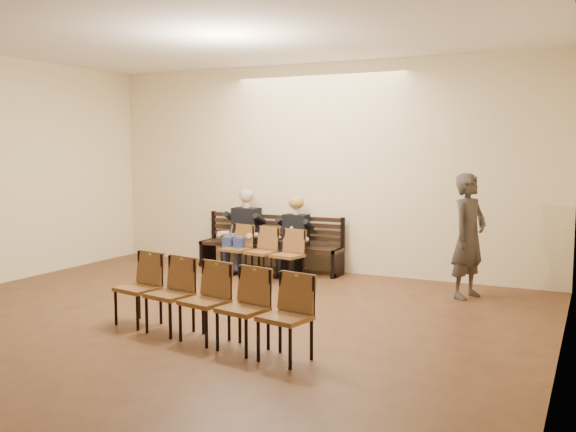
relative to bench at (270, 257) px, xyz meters
name	(u,v)px	position (x,y,z in m)	size (l,w,h in m)	color
ground	(125,353)	(0.76, -4.65, -0.23)	(10.00, 10.00, 0.00)	brown
room_walls	(166,107)	(0.76, -3.86, 2.31)	(8.02, 10.01, 3.51)	beige
bench	(270,257)	(0.00, 0.00, 0.00)	(2.60, 0.90, 0.45)	black
seated_man	(244,229)	(-0.44, -0.12, 0.47)	(0.58, 0.80, 1.39)	black
seated_woman	(294,239)	(0.51, -0.12, 0.37)	(0.51, 0.71, 1.19)	black
laptop	(236,237)	(-0.48, -0.31, 0.35)	(0.35, 0.28, 0.25)	#BCBCC1
water_bottle	(291,242)	(0.58, -0.35, 0.35)	(0.08, 0.08, 0.25)	silver
bag	(291,262)	(0.36, 0.10, -0.08)	(0.39, 0.27, 0.29)	black
passerby	(469,227)	(3.44, -0.60, 0.78)	(0.73, 0.48, 2.01)	#37322D
chair_row_front	(261,253)	(0.19, -0.65, 0.19)	(1.48, 0.45, 0.83)	brown
chair_row_back	(204,302)	(1.26, -3.93, 0.20)	(2.63, 0.47, 0.86)	brown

